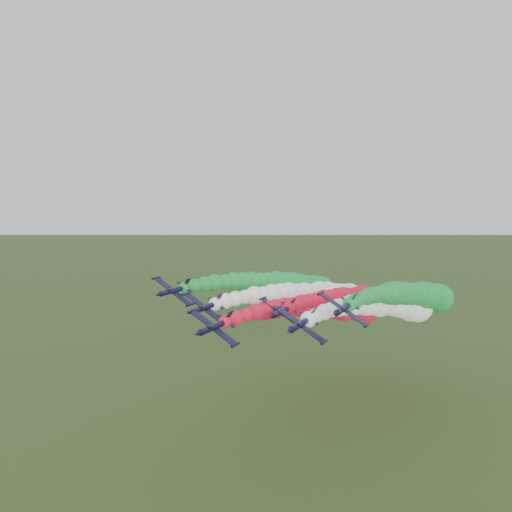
# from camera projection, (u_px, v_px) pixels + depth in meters

# --- Properties ---
(jet_lead) EXTENTS (20.33, 89.48, 18.25)m
(jet_lead) POSITION_uv_depth(u_px,v_px,m) (336.00, 307.00, 145.79)
(jet_lead) COLOR black
(jet_lead) RESTS_ON ground
(jet_inner_left) EXTENTS (20.45, 89.60, 18.38)m
(jet_inner_left) POSITION_uv_depth(u_px,v_px,m) (322.00, 296.00, 158.18)
(jet_inner_left) COLOR black
(jet_inner_left) RESTS_ON ground
(jet_inner_right) EXTENTS (20.45, 89.59, 18.37)m
(jet_inner_right) POSITION_uv_depth(u_px,v_px,m) (396.00, 305.00, 145.55)
(jet_inner_right) COLOR black
(jet_inner_right) RESTS_ON ground
(jet_outer_left) EXTENTS (19.49, 88.64, 17.41)m
(jet_outer_left) POSITION_uv_depth(u_px,v_px,m) (288.00, 284.00, 163.21)
(jet_outer_left) COLOR black
(jet_outer_left) RESTS_ON ground
(jet_outer_right) EXTENTS (20.14, 89.29, 18.07)m
(jet_outer_right) POSITION_uv_depth(u_px,v_px,m) (418.00, 296.00, 149.23)
(jet_outer_right) COLOR black
(jet_outer_right) RESTS_ON ground
(jet_trail) EXTENTS (20.00, 89.15, 17.92)m
(jet_trail) POSITION_uv_depth(u_px,v_px,m) (369.00, 299.00, 163.60)
(jet_trail) COLOR black
(jet_trail) RESTS_ON ground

